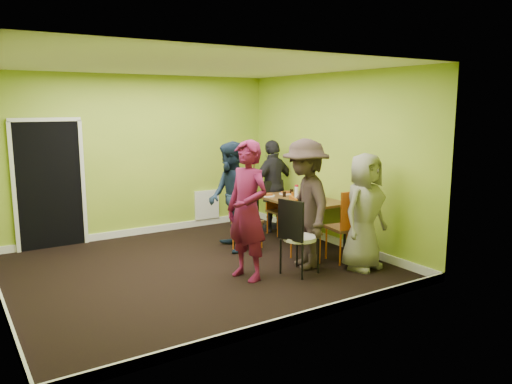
# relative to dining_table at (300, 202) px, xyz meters

# --- Properties ---
(ground) EXTENTS (5.00, 5.00, 0.00)m
(ground) POSITION_rel_dining_table_xyz_m (-2.05, -0.29, -0.70)
(ground) COLOR black
(ground) RESTS_ON ground
(room_walls) EXTENTS (5.04, 4.54, 2.82)m
(room_walls) POSITION_rel_dining_table_xyz_m (-2.07, -0.25, 0.29)
(room_walls) COLOR #88AD2C
(room_walls) RESTS_ON ground
(dining_table) EXTENTS (0.90, 1.50, 0.75)m
(dining_table) POSITION_rel_dining_table_xyz_m (0.00, 0.00, 0.00)
(dining_table) COLOR black
(dining_table) RESTS_ON ground
(chair_left_far) EXTENTS (0.51, 0.51, 0.94)m
(chair_left_far) POSITION_rel_dining_table_xyz_m (-1.00, 0.12, -0.17)
(chair_left_far) COLOR #D75E14
(chair_left_far) RESTS_ON ground
(chair_left_near) EXTENTS (0.52, 0.52, 0.97)m
(chair_left_near) POSITION_rel_dining_table_xyz_m (-0.62, -0.82, -0.15)
(chair_left_near) COLOR #D75E14
(chair_left_near) RESTS_ON ground
(chair_back_end) EXTENTS (0.39, 0.46, 0.94)m
(chair_back_end) POSITION_rel_dining_table_xyz_m (0.04, 0.79, -0.03)
(chair_back_end) COLOR #D75E14
(chair_back_end) RESTS_ON ground
(chair_front_end) EXTENTS (0.50, 0.51, 1.08)m
(chair_front_end) POSITION_rel_dining_table_xyz_m (-0.06, -1.24, -0.09)
(chair_front_end) COLOR #D75E14
(chair_front_end) RESTS_ON ground
(chair_bentwood) EXTENTS (0.51, 0.50, 1.05)m
(chair_bentwood) POSITION_rel_dining_table_xyz_m (-1.02, -1.27, -0.11)
(chair_bentwood) COLOR black
(chair_bentwood) RESTS_ON ground
(easel) EXTENTS (0.62, 0.59, 1.56)m
(easel) POSITION_rel_dining_table_xyz_m (-0.05, 1.73, 0.07)
(easel) COLOR brown
(easel) RESTS_ON ground
(plate_near_left) EXTENTS (0.23, 0.23, 0.01)m
(plate_near_left) POSITION_rel_dining_table_xyz_m (-0.32, 0.46, 0.06)
(plate_near_left) COLOR white
(plate_near_left) RESTS_ON dining_table
(plate_near_right) EXTENTS (0.23, 0.23, 0.01)m
(plate_near_right) POSITION_rel_dining_table_xyz_m (-0.24, -0.43, 0.06)
(plate_near_right) COLOR white
(plate_near_right) RESTS_ON dining_table
(plate_far_back) EXTENTS (0.23, 0.23, 0.01)m
(plate_far_back) POSITION_rel_dining_table_xyz_m (0.05, 0.48, 0.06)
(plate_far_back) COLOR white
(plate_far_back) RESTS_ON dining_table
(plate_far_front) EXTENTS (0.23, 0.23, 0.01)m
(plate_far_front) POSITION_rel_dining_table_xyz_m (-0.07, -0.51, 0.06)
(plate_far_front) COLOR white
(plate_far_front) RESTS_ON dining_table
(plate_wall_back) EXTENTS (0.26, 0.26, 0.01)m
(plate_wall_back) POSITION_rel_dining_table_xyz_m (0.27, 0.14, 0.06)
(plate_wall_back) COLOR white
(plate_wall_back) RESTS_ON dining_table
(plate_wall_front) EXTENTS (0.22, 0.22, 0.01)m
(plate_wall_front) POSITION_rel_dining_table_xyz_m (0.26, -0.13, 0.06)
(plate_wall_front) COLOR white
(plate_wall_front) RESTS_ON dining_table
(thermos) EXTENTS (0.06, 0.06, 0.20)m
(thermos) POSITION_rel_dining_table_xyz_m (-0.04, 0.03, 0.16)
(thermos) COLOR white
(thermos) RESTS_ON dining_table
(blue_bottle) EXTENTS (0.08, 0.08, 0.21)m
(blue_bottle) POSITION_rel_dining_table_xyz_m (0.20, -0.29, 0.16)
(blue_bottle) COLOR blue
(blue_bottle) RESTS_ON dining_table
(orange_bottle) EXTENTS (0.04, 0.04, 0.08)m
(orange_bottle) POSITION_rel_dining_table_xyz_m (-0.02, 0.18, 0.10)
(orange_bottle) COLOR #D75E14
(orange_bottle) RESTS_ON dining_table
(glass_mid) EXTENTS (0.06, 0.06, 0.09)m
(glass_mid) POSITION_rel_dining_table_xyz_m (-0.11, 0.28, 0.10)
(glass_mid) COLOR black
(glass_mid) RESTS_ON dining_table
(glass_back) EXTENTS (0.06, 0.06, 0.09)m
(glass_back) POSITION_rel_dining_table_xyz_m (0.14, 0.42, 0.10)
(glass_back) COLOR black
(glass_back) RESTS_ON dining_table
(glass_front) EXTENTS (0.06, 0.06, 0.10)m
(glass_front) POSITION_rel_dining_table_xyz_m (0.13, -0.44, 0.10)
(glass_front) COLOR black
(glass_front) RESTS_ON dining_table
(cup_a) EXTENTS (0.13, 0.13, 0.10)m
(cup_a) POSITION_rel_dining_table_xyz_m (-0.14, -0.19, 0.10)
(cup_a) COLOR white
(cup_a) RESTS_ON dining_table
(cup_b) EXTENTS (0.09, 0.09, 0.08)m
(cup_b) POSITION_rel_dining_table_xyz_m (0.14, 0.09, 0.10)
(cup_b) COLOR white
(cup_b) RESTS_ON dining_table
(person_standing) EXTENTS (0.59, 0.76, 1.84)m
(person_standing) POSITION_rel_dining_table_xyz_m (-1.65, -1.03, 0.23)
(person_standing) COLOR #5D0F33
(person_standing) RESTS_ON ground
(person_left_far) EXTENTS (0.83, 0.97, 1.73)m
(person_left_far) POSITION_rel_dining_table_xyz_m (-1.19, 0.21, 0.17)
(person_left_far) COLOR #142233
(person_left_far) RESTS_ON ground
(person_left_near) EXTENTS (0.99, 1.33, 1.83)m
(person_left_near) POSITION_rel_dining_table_xyz_m (-0.72, -1.07, 0.22)
(person_left_near) COLOR #312420
(person_left_near) RESTS_ON ground
(person_back_end) EXTENTS (1.03, 0.58, 1.67)m
(person_back_end) POSITION_rel_dining_table_xyz_m (0.09, 0.92, 0.14)
(person_back_end) COLOR black
(person_back_end) RESTS_ON ground
(person_front_end) EXTENTS (0.88, 0.66, 1.64)m
(person_front_end) POSITION_rel_dining_table_xyz_m (-0.06, -1.56, 0.12)
(person_front_end) COLOR gray
(person_front_end) RESTS_ON ground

